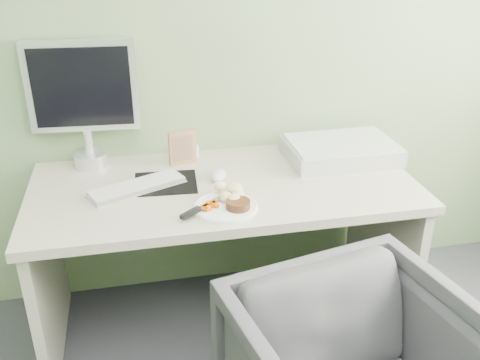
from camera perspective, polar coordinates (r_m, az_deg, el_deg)
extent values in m
plane|color=gray|center=(2.40, -3.58, 17.06)|extent=(3.50, 0.00, 3.50)
cube|color=beige|center=(2.24, -1.72, -0.79)|extent=(1.60, 0.75, 0.04)
cube|color=#B5AD9B|center=(2.44, -19.74, -10.08)|extent=(0.04, 0.70, 0.69)
cube|color=#B5AD9B|center=(2.64, 14.92, -6.34)|extent=(0.04, 0.70, 0.69)
cylinder|color=white|center=(2.03, -1.53, -2.93)|extent=(0.25, 0.25, 0.01)
cylinder|color=black|center=(2.01, -0.20, -2.62)|extent=(0.12, 0.12, 0.03)
ellipsoid|color=tan|center=(2.07, -0.97, -1.20)|extent=(0.12, 0.09, 0.06)
cube|color=#E05D04|center=(2.01, -3.25, -2.57)|extent=(0.07, 0.06, 0.04)
cube|color=silver|center=(2.04, -2.87, -2.26)|extent=(0.12, 0.11, 0.01)
cube|color=black|center=(1.96, -5.30, -3.52)|extent=(0.09, 0.08, 0.02)
cube|color=black|center=(2.25, -7.95, -0.29)|extent=(0.27, 0.24, 0.00)
cube|color=white|center=(2.21, -10.90, -0.66)|extent=(0.40, 0.26, 0.02)
ellipsoid|color=white|center=(2.26, -2.30, 0.50)|extent=(0.09, 0.12, 0.04)
cube|color=#986747|center=(2.39, -6.14, 3.44)|extent=(0.13, 0.05, 0.16)
cylinder|color=white|center=(2.48, -4.68, 3.04)|extent=(0.03, 0.03, 0.05)
cone|color=#99C4F6|center=(2.47, -4.71, 3.82)|extent=(0.02, 0.02, 0.02)
cube|color=#B3B6BA|center=(2.49, 10.70, 3.04)|extent=(0.50, 0.34, 0.08)
cylinder|color=silver|center=(2.47, -15.63, 2.12)|extent=(0.14, 0.14, 0.06)
cylinder|color=silver|center=(2.44, -15.86, 3.88)|extent=(0.04, 0.04, 0.10)
cube|color=silver|center=(2.39, -16.54, 9.56)|extent=(0.46, 0.07, 0.39)
cube|color=black|center=(2.37, -16.57, 9.41)|extent=(0.41, 0.04, 0.34)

